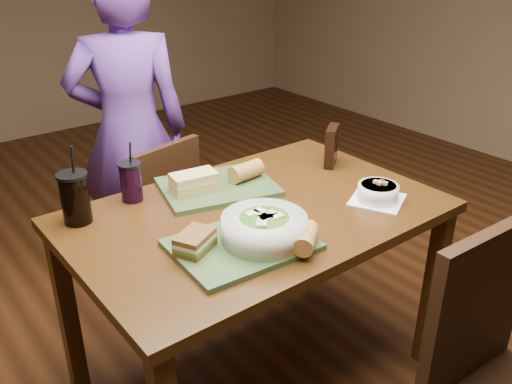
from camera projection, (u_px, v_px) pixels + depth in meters
ground at (256, 371)px, 2.24m from camera, size 6.00×6.00×0.00m
dining_table at (256, 232)px, 1.95m from camera, size 1.30×0.85×0.75m
chair_near at (497, 375)px, 1.51m from camera, size 0.42×0.42×0.94m
chair_far at (162, 214)px, 2.51m from camera, size 0.42×0.43×0.83m
diner at (130, 132)px, 2.59m from camera, size 0.67×0.56×1.55m
tray_near at (242, 245)px, 1.68m from camera, size 0.44×0.35×0.02m
tray_far at (218, 187)px, 2.07m from camera, size 0.49×0.42×0.02m
salad_bowl at (264, 226)px, 1.68m from camera, size 0.27×0.27×0.09m
soup_bowl at (378, 192)px, 1.97m from camera, size 0.24×0.24×0.07m
sandwich_near at (195, 242)px, 1.63m from camera, size 0.15×0.13×0.06m
sandwich_far at (194, 182)px, 2.01m from camera, size 0.18×0.12×0.07m
baguette_near at (306, 238)px, 1.64m from camera, size 0.14×0.13×0.06m
baguette_far at (246, 171)px, 2.10m from camera, size 0.14×0.08×0.07m
cup_cola at (75, 198)px, 1.80m from camera, size 0.10×0.10×0.27m
cup_berry at (131, 182)px, 1.96m from camera, size 0.08×0.08×0.22m
chip_bag at (331, 146)px, 2.26m from camera, size 0.13×0.11×0.17m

